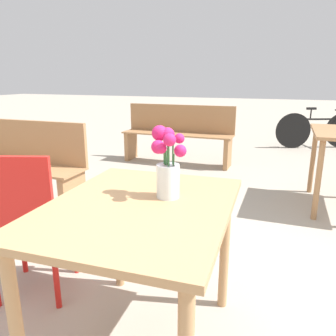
{
  "coord_description": "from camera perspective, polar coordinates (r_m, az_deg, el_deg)",
  "views": [
    {
      "loc": [
        0.57,
        -1.15,
        1.23
      ],
      "look_at": [
        0.08,
        0.12,
        0.86
      ],
      "focal_mm": 35.0,
      "sensor_mm": 36.0,
      "label": 1
    }
  ],
  "objects": [
    {
      "name": "table_front",
      "position": [
        1.42,
        -4.97,
        -10.14
      ],
      "size": [
        0.8,
        0.98,
        0.72
      ],
      "color": "tan",
      "rests_on": "ground_plane"
    },
    {
      "name": "flower_vase",
      "position": [
        1.4,
        -0.13,
        0.12
      ],
      "size": [
        0.17,
        0.14,
        0.31
      ],
      "color": "silver",
      "rests_on": "table_front"
    },
    {
      "name": "cafe_chair",
      "position": [
        1.96,
        -23.51,
        -7.97
      ],
      "size": [
        0.51,
        0.51,
        0.86
      ],
      "color": "red",
      "rests_on": "ground_plane"
    },
    {
      "name": "bench_near",
      "position": [
        3.46,
        -25.72,
        1.01
      ],
      "size": [
        1.59,
        0.39,
        0.85
      ],
      "color": "#9E7047",
      "rests_on": "ground_plane"
    },
    {
      "name": "bench_middle",
      "position": [
        4.87,
        1.82,
        6.34
      ],
      "size": [
        1.64,
        0.36,
        0.85
      ],
      "color": "#9E7047",
      "rests_on": "ground_plane"
    },
    {
      "name": "bicycle",
      "position": [
        6.52,
        24.68,
        6.09
      ],
      "size": [
        1.42,
        0.71,
        0.73
      ],
      "color": "black",
      "rests_on": "ground_plane"
    }
  ]
}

